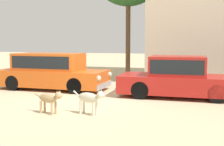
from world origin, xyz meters
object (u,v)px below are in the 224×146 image
parked_sedan_nearest (51,71)px  stray_dog_spotted (50,99)px  parked_sedan_second (178,77)px  stray_dog_tan (90,98)px

parked_sedan_nearest → stray_dog_spotted: (2.07, -3.75, -0.35)m
parked_sedan_second → stray_dog_tan: parked_sedan_second is taller
parked_sedan_nearest → parked_sedan_second: bearing=-2.5°
stray_dog_tan → stray_dog_spotted: bearing=-152.2°
parked_sedan_nearest → stray_dog_tan: bearing=-48.6°
stray_dog_tan → parked_sedan_second: bearing=73.7°
parked_sedan_nearest → parked_sedan_second: 5.18m
stray_dog_spotted → stray_dog_tan: size_ratio=0.96×
parked_sedan_nearest → stray_dog_tan: (3.15, -3.51, -0.32)m
parked_sedan_nearest → stray_dog_tan: size_ratio=4.49×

